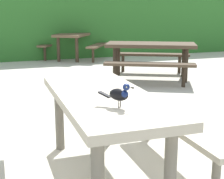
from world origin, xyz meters
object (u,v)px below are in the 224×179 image
at_px(picnic_table_foreground, 104,115).
at_px(picnic_table_mid_right, 151,52).
at_px(bird_grackle, 120,94).
at_px(picnic_table_mid_left, 76,39).

xyz_separation_m(picnic_table_foreground, picnic_table_mid_right, (2.21, 3.72, 0.00)).
distance_m(picnic_table_foreground, bird_grackle, 0.51).
relative_size(picnic_table_foreground, picnic_table_mid_left, 0.77).
xyz_separation_m(bird_grackle, picnic_table_mid_right, (2.22, 4.14, -0.29)).
bearing_deg(picnic_table_foreground, picnic_table_mid_left, 78.55).
relative_size(picnic_table_foreground, bird_grackle, 7.84).
xyz_separation_m(picnic_table_mid_left, picnic_table_mid_right, (0.77, -3.38, 0.00)).
distance_m(bird_grackle, picnic_table_mid_left, 7.66).
distance_m(bird_grackle, picnic_table_mid_right, 4.70).
bearing_deg(picnic_table_mid_right, picnic_table_mid_left, 102.80).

